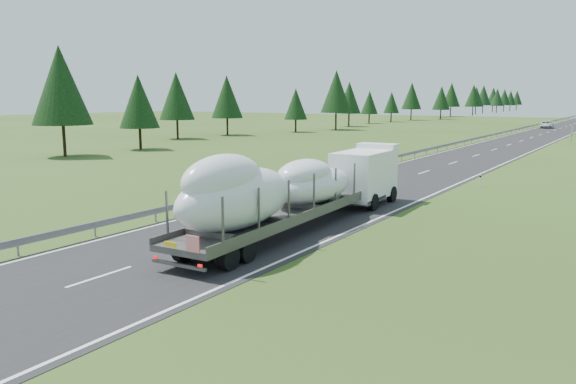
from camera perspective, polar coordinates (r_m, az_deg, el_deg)
The scene contains 7 objects.
ground at distance 22.60m, azimuth -18.55°, elevation -8.20°, with size 400.00×400.00×0.00m, color #2C4517.
road_surface at distance 114.74m, azimuth 24.33°, elevation 5.35°, with size 10.00×400.00×0.02m, color black.
guardrail at distance 115.55m, azimuth 21.74°, elevation 5.84°, with size 0.10×400.00×0.76m.
highway_sign at distance 93.91m, azimuth 26.89°, elevation 5.53°, with size 0.08×0.90×2.60m.
tree_line_left at distance 169.89m, azimuth 12.16°, elevation 9.47°, with size 15.57×341.06×12.62m.
boat_truck at distance 28.60m, azimuth 0.97°, elevation 0.58°, with size 3.55×20.14×4.41m.
distant_van at distance 139.62m, azimuth 24.79°, elevation 6.24°, with size 2.66×5.76×1.60m, color silver.
Camera 1 is at (17.02, -13.27, 6.69)m, focal length 35.00 mm.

